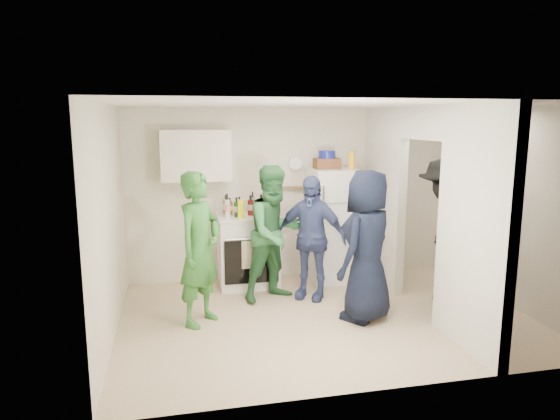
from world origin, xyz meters
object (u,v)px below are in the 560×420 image
object	(u,v)px
wicker_basket	(327,164)
person_nook	(445,232)
blue_bowl	(327,154)
person_denim	(310,238)
stove	(248,250)
person_navy	(367,246)
fridge	(333,225)
person_green_left	(200,249)
person_green_center	(275,233)
yellow_cup_stack_top	(352,160)

from	to	relation	value
wicker_basket	person_nook	distance (m)	1.90
blue_bowl	person_denim	xyz separation A→B (m)	(-0.43, -0.71, -1.03)
stove	person_navy	world-z (taller)	person_navy
wicker_basket	person_navy	size ratio (longest dim) A/B	0.20
stove	fridge	size ratio (longest dim) A/B	0.62
fridge	person_green_left	size ratio (longest dim) A/B	0.93
person_green_center	person_nook	xyz separation A→B (m)	(2.05, -0.64, 0.06)
person_green_center	person_nook	distance (m)	2.15
person_nook	yellow_cup_stack_top	bearing A→B (deg)	-115.93
yellow_cup_stack_top	person_denim	size ratio (longest dim) A/B	0.15
blue_bowl	person_navy	world-z (taller)	blue_bowl
blue_bowl	yellow_cup_stack_top	world-z (taller)	blue_bowl
wicker_basket	blue_bowl	distance (m)	0.13
stove	wicker_basket	size ratio (longest dim) A/B	2.91
wicker_basket	person_navy	world-z (taller)	wicker_basket
person_green_left	wicker_basket	bearing A→B (deg)	-16.09
wicker_basket	person_green_center	distance (m)	1.38
stove	person_nook	size ratio (longest dim) A/B	0.54
person_green_left	person_denim	size ratio (longest dim) A/B	1.08
person_green_center	person_denim	distance (m)	0.47
wicker_basket	person_green_center	bearing A→B (deg)	-143.84
stove	yellow_cup_stack_top	xyz separation A→B (m)	(1.48, -0.13, 1.26)
blue_bowl	person_navy	xyz separation A→B (m)	(0.01, -1.55, -0.96)
person_navy	wicker_basket	bearing A→B (deg)	-128.93
stove	person_nook	xyz separation A→B (m)	(2.32, -1.27, 0.43)
blue_bowl	person_nook	bearing A→B (deg)	-47.93
blue_bowl	person_green_center	xyz separation A→B (m)	(-0.89, -0.65, -0.96)
fridge	blue_bowl	bearing A→B (deg)	153.43
person_green_left	person_navy	size ratio (longest dim) A/B	1.00
person_denim	wicker_basket	bearing A→B (deg)	93.13
wicker_basket	person_denim	bearing A→B (deg)	-121.32
person_denim	person_nook	distance (m)	1.70
person_nook	person_navy	bearing A→B (deg)	-49.57
yellow_cup_stack_top	person_navy	bearing A→B (deg)	-102.33
person_green_left	fridge	bearing A→B (deg)	-18.47
wicker_basket	person_nook	world-z (taller)	person_nook
stove	person_denim	size ratio (longest dim) A/B	0.62
stove	blue_bowl	xyz separation A→B (m)	(1.16, 0.02, 1.34)
person_green_center	blue_bowl	bearing A→B (deg)	13.45
person_green_center	stove	bearing A→B (deg)	90.42
person_navy	yellow_cup_stack_top	bearing A→B (deg)	-141.80
person_green_center	person_denim	bearing A→B (deg)	-30.26
fridge	person_denim	xyz separation A→B (m)	(-0.53, -0.66, -0.00)
fridge	person_navy	xyz separation A→B (m)	(-0.09, -1.50, 0.07)
person_green_left	person_navy	world-z (taller)	person_navy
wicker_basket	person_navy	bearing A→B (deg)	-89.46
stove	person_navy	xyz separation A→B (m)	(1.17, -1.53, 0.38)
blue_bowl	stove	bearing A→B (deg)	-179.01
person_nook	stove	bearing A→B (deg)	-91.06
person_nook	person_denim	bearing A→B (deg)	-82.29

